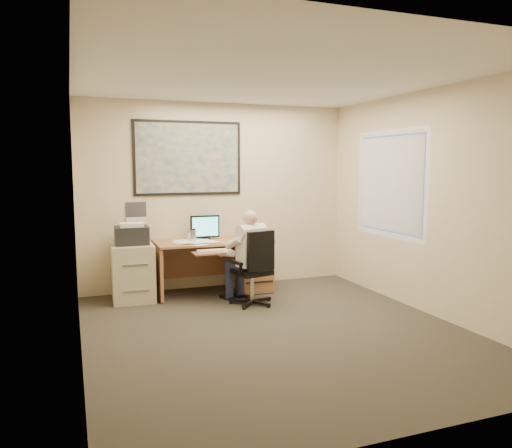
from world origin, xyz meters
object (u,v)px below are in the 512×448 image
object	(u,v)px
desk	(235,260)
person	(251,257)
filing_cabinet	(133,267)
office_chair	(252,283)

from	to	relation	value
desk	person	world-z (taller)	person
filing_cabinet	office_chair	world-z (taller)	filing_cabinet
desk	office_chair	distance (m)	0.83
desk	person	size ratio (longest dim) A/B	1.31
filing_cabinet	person	size ratio (longest dim) A/B	0.85
filing_cabinet	office_chair	xyz separation A→B (m)	(1.41, -0.80, -0.16)
desk	person	bearing A→B (deg)	-91.42
office_chair	person	size ratio (longest dim) A/B	0.80
desk	filing_cabinet	bearing A→B (deg)	-179.18
office_chair	person	bearing A→B (deg)	69.16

